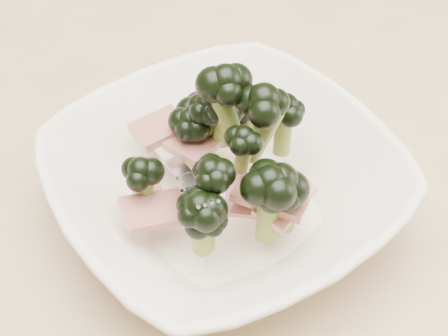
{
  "coord_description": "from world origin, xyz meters",
  "views": [
    {
      "loc": [
        -0.11,
        -0.36,
        1.15
      ],
      "look_at": [
        -0.01,
        -0.04,
        0.8
      ],
      "focal_mm": 50.0,
      "sensor_mm": 36.0,
      "label": 1
    }
  ],
  "objects": [
    {
      "name": "dining_table",
      "position": [
        0.0,
        0.0,
        0.65
      ],
      "size": [
        1.2,
        0.8,
        0.75
      ],
      "color": "tan",
      "rests_on": "ground"
    },
    {
      "name": "broccoli_dish",
      "position": [
        -0.01,
        -0.04,
        0.79
      ],
      "size": [
        0.33,
        0.33,
        0.14
      ],
      "color": "#EEE1C9",
      "rests_on": "dining_table"
    }
  ]
}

